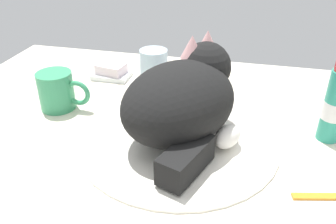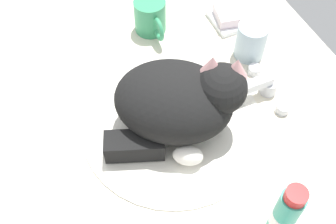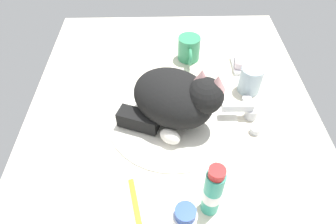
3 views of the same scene
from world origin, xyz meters
TOP-DOWN VIEW (x-y plane):
  - ground_plane at (0.00, 0.00)cm, footprint 110.00×82.50cm
  - sink_basin at (0.00, 0.00)cm, footprint 36.13×36.13cm
  - faucet at (0.00, 20.37)cm, footprint 14.02×10.24cm
  - cat at (0.73, 0.95)cm, footprint 26.01×29.20cm
  - coffee_mug at (-27.10, 6.34)cm, footprint 11.23×7.28cm
  - rinse_cup at (-11.00, 23.43)cm, footprint 6.62×6.62cm
  - soap_dish at (-22.10, 23.63)cm, footprint 9.00×6.40cm
  - soap_bar at (-22.10, 23.63)cm, footprint 7.52×6.10cm
  - toothpaste_bottle at (26.56, 7.08)cm, footprint 3.97×3.97cm
  - toothbrush at (28.01, -8.57)cm, footprint 15.77×4.78cm

SIDE VIEW (x-z plane):
  - ground_plane at x=0.00cm, z-range -3.00..0.00cm
  - sink_basin at x=0.00cm, z-range 0.00..0.87cm
  - toothbrush at x=28.01cm, z-range -0.29..1.31cm
  - soap_dish at x=-22.10cm, z-range 0.00..1.20cm
  - faucet at x=0.00cm, z-range -0.34..4.77cm
  - soap_bar at x=-22.10cm, z-range 1.20..3.57cm
  - coffee_mug at x=-27.10cm, z-range 0.00..8.03cm
  - rinse_cup at x=-11.00cm, z-range 0.00..8.23cm
  - toothpaste_bottle at x=26.56cm, z-range -0.49..14.74cm
  - cat at x=0.73cm, z-range -0.12..16.82cm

